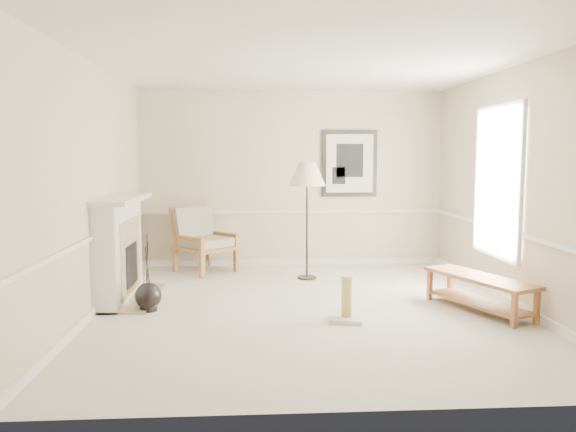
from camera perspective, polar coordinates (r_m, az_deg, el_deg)
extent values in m
plane|color=silver|center=(6.83, 2.05, -9.36)|extent=(5.50, 5.50, 0.00)
cube|color=beige|center=(9.33, 0.44, 3.82)|extent=(5.00, 0.04, 2.90)
cube|color=beige|center=(3.87, 6.09, 0.61)|extent=(5.00, 0.04, 2.90)
cube|color=beige|center=(6.81, -19.34, 2.65)|extent=(0.04, 5.50, 2.90)
cube|color=beige|center=(7.27, 22.12, 2.74)|extent=(0.04, 5.50, 2.90)
cube|color=white|center=(6.67, 2.15, 15.42)|extent=(5.00, 5.50, 0.04)
cube|color=white|center=(9.47, 0.44, -4.68)|extent=(4.95, 0.04, 0.10)
cube|color=white|center=(9.35, 0.44, 0.45)|extent=(4.95, 0.04, 0.05)
cube|color=white|center=(7.62, 20.57, 3.31)|extent=(0.03, 1.20, 1.80)
cube|color=white|center=(7.61, 20.50, 3.31)|extent=(0.05, 1.34, 1.94)
cube|color=black|center=(9.41, 6.26, 5.33)|extent=(0.92, 0.04, 1.10)
cube|color=white|center=(9.38, 6.29, 5.33)|extent=(0.78, 0.01, 0.96)
cube|color=black|center=(9.37, 6.30, 5.63)|extent=(0.45, 0.01, 0.55)
cube|color=white|center=(7.45, -16.83, -3.39)|extent=(0.28, 1.50, 1.25)
cube|color=white|center=(7.36, -16.60, 1.64)|extent=(0.46, 1.64, 0.06)
cube|color=#C6B28E|center=(7.43, -15.72, -3.97)|extent=(0.02, 1.05, 0.95)
cube|color=black|center=(7.45, -15.61, -4.96)|extent=(0.02, 0.62, 0.58)
cube|color=#BF8D3F|center=(7.50, -15.52, -6.91)|extent=(0.01, 0.66, 0.05)
cube|color=#C6B28E|center=(7.53, -15.49, -7.98)|extent=(0.60, 1.50, 0.03)
sphere|color=black|center=(6.87, -14.02, -7.88)|extent=(0.32, 0.32, 0.32)
cylinder|color=black|center=(6.91, -13.99, -8.97)|extent=(0.20, 0.20, 0.09)
cylinder|color=black|center=(6.79, -14.11, -4.51)|extent=(0.06, 0.13, 0.50)
cylinder|color=black|center=(6.80, -14.10, -4.84)|extent=(0.08, 0.15, 0.41)
cylinder|color=black|center=(6.78, -14.12, -4.18)|extent=(0.04, 0.07, 0.58)
cube|color=#9A5431|center=(8.51, -8.74, -4.89)|extent=(0.09, 0.09, 0.42)
cube|color=#9A5431|center=(9.05, -11.37, -4.28)|extent=(0.09, 0.09, 0.42)
cube|color=#9A5431|center=(8.93, -5.29, -4.33)|extent=(0.09, 0.09, 0.42)
cube|color=#9A5431|center=(9.45, -7.99, -3.79)|extent=(0.09, 0.09, 0.42)
cube|color=#9A5431|center=(8.95, -8.36, -3.21)|extent=(1.08, 1.08, 0.05)
cube|color=#9A5431|center=(9.18, -9.74, -0.87)|extent=(0.68, 0.65, 0.60)
cube|color=#9A5431|center=(8.72, -10.14, -2.25)|extent=(0.57, 0.61, 0.05)
cube|color=#9A5431|center=(9.13, -6.70, -1.82)|extent=(0.57, 0.61, 0.05)
cube|color=beige|center=(8.94, -8.37, -2.59)|extent=(0.99, 0.99, 0.13)
cube|color=beige|center=(9.12, -9.50, -0.76)|extent=(0.66, 0.63, 0.54)
cylinder|color=black|center=(8.43, 1.93, -6.27)|extent=(0.28, 0.28, 0.03)
cylinder|color=black|center=(8.30, 1.95, -0.94)|extent=(0.04, 0.04, 1.56)
cone|color=beige|center=(8.24, 1.97, 4.27)|extent=(0.59, 0.59, 0.34)
cube|color=#9A5431|center=(6.99, 18.89, -5.96)|extent=(0.97, 1.53, 0.04)
cube|color=#9A5431|center=(7.05, 18.80, -8.30)|extent=(0.87, 1.41, 0.03)
cube|color=#9A5431|center=(6.47, 22.01, -8.95)|extent=(0.07, 0.07, 0.38)
cube|color=#9A5431|center=(6.71, 23.95, -8.48)|extent=(0.07, 0.07, 0.38)
cube|color=#9A5431|center=(7.40, 14.20, -6.82)|extent=(0.07, 0.07, 0.38)
cube|color=#9A5431|center=(7.62, 16.14, -6.50)|extent=(0.07, 0.07, 0.38)
cube|color=silver|center=(6.37, 5.96, -10.33)|extent=(0.43, 0.43, 0.04)
cylinder|color=#D6BD6E|center=(6.30, 5.98, -8.27)|extent=(0.12, 0.12, 0.43)
cylinder|color=silver|center=(6.25, 6.00, -6.22)|extent=(0.13, 0.13, 0.04)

